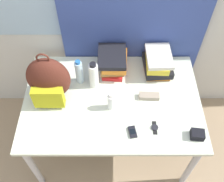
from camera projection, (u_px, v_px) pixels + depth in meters
desk at (112, 104)px, 2.04m from camera, size 1.34×0.89×0.70m
backpack at (49, 80)px, 1.86m from camera, size 0.31×0.24×0.43m
book_stack_left at (113, 62)px, 2.09m from camera, size 0.23×0.29×0.17m
book_stack_center at (157, 63)px, 2.09m from camera, size 0.23×0.28×0.17m
water_bottle at (79, 72)px, 2.00m from camera, size 0.06×0.06×0.23m
sports_bottle at (94, 75)px, 1.97m from camera, size 0.07×0.07×0.24m
sunscreen_bottle at (111, 102)px, 1.87m from camera, size 0.05×0.05×0.16m
cell_phone at (133, 132)px, 1.80m from camera, size 0.07×0.10×0.02m
sunglasses_case at (149, 96)px, 1.97m from camera, size 0.15×0.06×0.04m
camera_pouch at (197, 134)px, 1.77m from camera, size 0.10×0.08×0.05m
wristwatch at (155, 128)px, 1.83m from camera, size 0.05×0.10×0.01m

